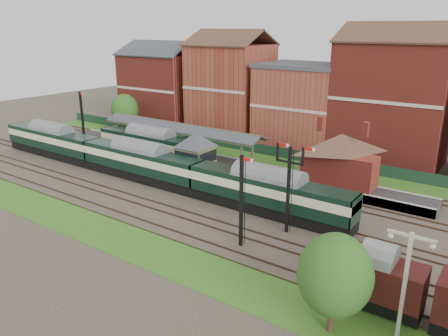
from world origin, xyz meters
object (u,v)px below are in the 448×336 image
Objects in this scene: semaphore_bracket at (289,184)px; goods_van_a at (377,279)px; dmu_train at (141,161)px; signal_box at (196,156)px; platform_railcar at (151,144)px.

semaphore_bracket is 1.39× the size of goods_van_a.
dmu_train reaches higher than goods_van_a.
goods_van_a is at bearing -33.48° from semaphore_bracket.
signal_box is 6.78m from dmu_train.
signal_box is 0.11× the size of dmu_train.
dmu_train is at bearing -54.69° from platform_railcar.
semaphore_bracket reaches higher than signal_box.
semaphore_bracket is at bearing -19.41° from platform_railcar.
semaphore_bracket reaches higher than goods_van_a.
signal_box is at bearing 28.87° from dmu_train.
platform_railcar is at bearing 125.31° from dmu_train.
dmu_train is (-20.93, 2.50, -2.27)m from semaphore_bracket.
semaphore_bracket is 21.20m from dmu_train.
platform_railcar is 2.93× the size of goods_van_a.
platform_railcar is (-10.50, 3.25, -0.86)m from signal_box.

